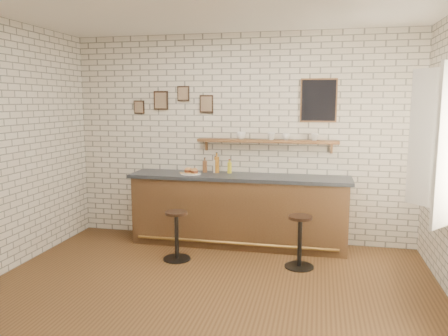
{
  "coord_description": "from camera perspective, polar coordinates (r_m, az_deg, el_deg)",
  "views": [
    {
      "loc": [
        1.12,
        -4.25,
        2.04
      ],
      "look_at": [
        -0.0,
        0.9,
        1.23
      ],
      "focal_mm": 35.0,
      "sensor_mm": 36.0,
      "label": 1
    }
  ],
  "objects": [
    {
      "name": "sandwich_plate",
      "position": [
        6.24,
        -4.37,
        -0.74
      ],
      "size": [
        0.28,
        0.28,
        0.01
      ],
      "primitive_type": "cylinder",
      "color": "white",
      "rests_on": "bar_counter"
    },
    {
      "name": "shelf_cup_c",
      "position": [
        6.18,
        8.13,
        4.05
      ],
      "size": [
        0.15,
        0.15,
        0.09
      ],
      "primitive_type": "imported",
      "rotation": [
        0.0,
        0.0,
        1.19
      ],
      "color": "white",
      "rests_on": "wall_shelf"
    },
    {
      "name": "bar_stool_left",
      "position": [
        5.73,
        -6.21,
        -8.55
      ],
      "size": [
        0.36,
        0.36,
        0.64
      ],
      "color": "black",
      "rests_on": "ground"
    },
    {
      "name": "bar_stool_right",
      "position": [
        5.52,
        9.87,
        -9.24
      ],
      "size": [
        0.38,
        0.38,
        0.65
      ],
      "color": "black",
      "rests_on": "ground"
    },
    {
      "name": "bitters_bottle_brown",
      "position": [
        6.37,
        -2.52,
        0.22
      ],
      "size": [
        0.07,
        0.07,
        0.22
      ],
      "color": "brown",
      "rests_on": "bar_counter"
    },
    {
      "name": "ground",
      "position": [
        4.84,
        -2.35,
        -16.18
      ],
      "size": [
        5.0,
        5.0,
        0.0
      ],
      "primitive_type": "plane",
      "color": "brown",
      "rests_on": "ground"
    },
    {
      "name": "shelf_cup_a",
      "position": [
        6.26,
        2.29,
        4.26
      ],
      "size": [
        0.17,
        0.17,
        0.11
      ],
      "primitive_type": "imported",
      "rotation": [
        0.0,
        0.0,
        0.36
      ],
      "color": "white",
      "rests_on": "wall_shelf"
    },
    {
      "name": "shelf_cup_b",
      "position": [
        6.2,
        6.21,
        4.15
      ],
      "size": [
        0.13,
        0.13,
        0.1
      ],
      "primitive_type": "imported",
      "rotation": [
        0.0,
        0.0,
        1.32
      ],
      "color": "white",
      "rests_on": "wall_shelf"
    },
    {
      "name": "shelf_cup_d",
      "position": [
        6.17,
        11.75,
        3.98
      ],
      "size": [
        0.13,
        0.13,
        0.1
      ],
      "primitive_type": "imported",
      "rotation": [
        0.0,
        0.0,
        0.26
      ],
      "color": "white",
      "rests_on": "wall_shelf"
    },
    {
      "name": "bitters_bottle_amber",
      "position": [
        6.32,
        -0.96,
        0.47
      ],
      "size": [
        0.07,
        0.07,
        0.3
      ],
      "color": "#9B6019",
      "rests_on": "bar_counter"
    },
    {
      "name": "condiment_bottle_yellow",
      "position": [
        6.29,
        0.73,
        0.09
      ],
      "size": [
        0.06,
        0.06,
        0.2
      ],
      "color": "yellow",
      "rests_on": "bar_counter"
    },
    {
      "name": "bitters_bottle_white",
      "position": [
        6.33,
        -1.12,
        0.28
      ],
      "size": [
        0.06,
        0.06,
        0.25
      ],
      "color": "white",
      "rests_on": "bar_counter"
    },
    {
      "name": "ciabatta_sandwich",
      "position": [
        6.23,
        -4.29,
        -0.35
      ],
      "size": [
        0.25,
        0.19,
        0.07
      ],
      "color": "tan",
      "rests_on": "sandwich_plate"
    },
    {
      "name": "bar_counter",
      "position": [
        6.24,
        1.9,
        -5.51
      ],
      "size": [
        3.1,
        0.65,
        1.01
      ],
      "color": "#4E351C",
      "rests_on": "ground"
    },
    {
      "name": "potato_chips",
      "position": [
        6.25,
        -4.49,
        -0.66
      ],
      "size": [
        0.27,
        0.18,
        0.0
      ],
      "color": "#E3BA50",
      "rests_on": "sandwich_plate"
    },
    {
      "name": "wall_shelf",
      "position": [
        6.22,
        5.61,
        3.5
      ],
      "size": [
        2.0,
        0.18,
        0.18
      ],
      "color": "brown",
      "rests_on": "ground"
    },
    {
      "name": "back_wall_decor",
      "position": [
        6.29,
        4.18,
        8.76
      ],
      "size": [
        2.96,
        0.02,
        0.56
      ],
      "color": "black",
      "rests_on": "ground"
    }
  ]
}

